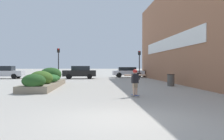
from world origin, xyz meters
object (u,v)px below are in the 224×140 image
(car_rightmost, at_px, (128,72))
(traffic_light_left, at_px, (58,59))
(trash_bin, at_px, (171,80))
(traffic_light_right, at_px, (139,60))
(skateboard, at_px, (135,95))
(car_leftmost, at_px, (188,71))
(skateboarder, at_px, (135,79))
(car_center_right, at_px, (4,72))
(car_center_left, at_px, (80,72))

(car_rightmost, height_order, traffic_light_left, traffic_light_left)
(trash_bin, height_order, traffic_light_right, traffic_light_right)
(skateboard, xyz_separation_m, car_leftmost, (11.21, 22.15, 0.77))
(trash_bin, bearing_deg, skateboarder, -120.86)
(trash_bin, distance_m, traffic_light_left, 13.25)
(car_rightmost, xyz_separation_m, traffic_light_left, (-8.57, -6.87, 1.61))
(car_center_right, relative_size, traffic_light_right, 1.38)
(car_center_right, height_order, traffic_light_right, traffic_light_right)
(car_rightmost, relative_size, traffic_light_left, 1.25)
(skateboard, height_order, traffic_light_right, traffic_light_right)
(skateboard, bearing_deg, car_rightmost, 63.41)
(trash_bin, bearing_deg, car_center_left, 122.31)
(car_rightmost, height_order, traffic_light_right, traffic_light_right)
(car_center_left, bearing_deg, car_rightmost, -62.00)
(car_leftmost, distance_m, traffic_light_right, 10.25)
(skateboard, distance_m, car_rightmost, 22.20)
(skateboarder, distance_m, car_center_right, 23.39)
(skateboarder, relative_size, trash_bin, 1.41)
(car_center_right, distance_m, car_rightmost, 16.04)
(trash_bin, height_order, car_rightmost, car_rightmost)
(skateboarder, distance_m, trash_bin, 7.53)
(car_center_left, relative_size, traffic_light_right, 1.23)
(skateboarder, xyz_separation_m, traffic_light_left, (-5.95, 15.17, 1.50))
(car_center_left, relative_size, car_center_right, 0.89)
(skateboard, bearing_deg, car_leftmost, 43.35)
(skateboarder, bearing_deg, traffic_light_left, 91.61)
(trash_bin, height_order, car_center_left, car_center_left)
(skateboard, relative_size, car_center_right, 0.13)
(car_leftmost, relative_size, car_center_right, 0.85)
(skateboarder, height_order, car_center_right, car_center_right)
(car_rightmost, bearing_deg, traffic_light_right, 4.93)
(car_center_right, xyz_separation_m, traffic_light_left, (7.24, -4.16, 1.55))
(car_leftmost, height_order, car_rightmost, car_leftmost)
(skateboarder, height_order, traffic_light_right, traffic_light_right)
(car_center_right, bearing_deg, trash_bin, 52.96)
(trash_bin, relative_size, car_rightmost, 0.21)
(skateboarder, bearing_deg, car_center_left, 81.81)
(traffic_light_left, bearing_deg, traffic_light_right, 5.22)
(trash_bin, bearing_deg, skateboard, -120.86)
(car_leftmost, distance_m, car_center_left, 15.45)
(car_rightmost, relative_size, traffic_light_right, 1.32)
(skateboard, xyz_separation_m, car_center_left, (-3.83, 18.61, 0.74))
(trash_bin, xyz_separation_m, traffic_light_right, (-0.72, 9.54, 1.80))
(skateboard, height_order, car_center_right, car_center_right)
(skateboard, height_order, car_leftmost, car_leftmost)
(car_rightmost, xyz_separation_m, traffic_light_right, (0.52, -6.04, 1.50))
(car_leftmost, relative_size, car_rightmost, 0.89)
(traffic_light_right, bearing_deg, skateboard, -101.11)
(skateboard, relative_size, car_center_left, 0.15)
(trash_bin, xyz_separation_m, car_center_right, (-17.04, 12.86, 0.36))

